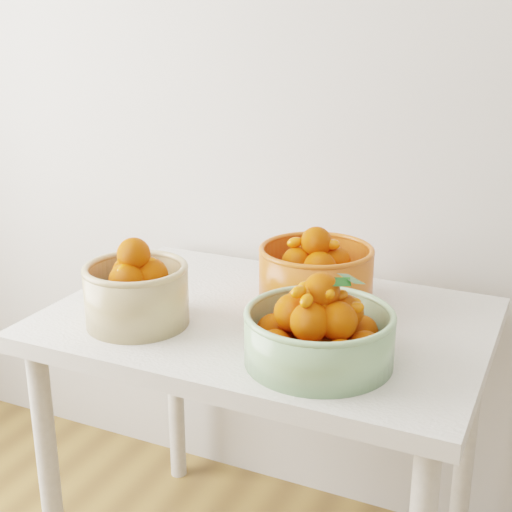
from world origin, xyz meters
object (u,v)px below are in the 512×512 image
object	(u,v)px
bowl_green	(319,331)
table	(267,353)
bowl_cream	(137,291)
bowl_orange	(316,275)

from	to	relation	value
bowl_green	table	bearing A→B (deg)	137.68
bowl_cream	table	bearing A→B (deg)	32.97
bowl_orange	table	bearing A→B (deg)	-126.13
bowl_orange	bowl_green	bearing A→B (deg)	-68.45
table	bowl_green	bearing A→B (deg)	-42.32
table	bowl_green	size ratio (longest dim) A/B	3.00
bowl_cream	bowl_green	world-z (taller)	bowl_cream
table	bowl_cream	world-z (taller)	bowl_cream
table	bowl_green	xyz separation A→B (m)	(0.19, -0.17, 0.16)
bowl_green	bowl_cream	bearing A→B (deg)	178.65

